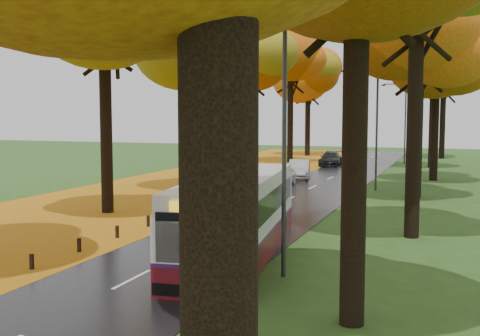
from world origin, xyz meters
The scene contains 14 objects.
road centered at (0.00, 25.00, 0.02)m, with size 6.50×90.00×0.04m, color black.
centre_line centered at (0.00, 25.00, 0.04)m, with size 0.12×90.00×0.01m, color silver.
leaf_verge centered at (-9.00, 25.00, 0.01)m, with size 12.00×90.00×0.02m, color #7D440B.
leaf_drift centered at (-3.05, 25.00, 0.04)m, with size 0.90×90.00×0.01m, color orange.
trees_left centered at (-7.18, 27.06, 9.53)m, with size 9.20×74.00×13.88m.
trees_right centered at (7.19, 26.91, 9.69)m, with size 9.30×74.20×13.96m.
bollard_row centered at (-3.70, 4.70, 0.26)m, with size 0.11×23.51×0.52m.
streetlamp_near centered at (3.95, 8.00, 4.71)m, with size 2.45×0.18×8.00m.
streetlamp_mid centered at (3.95, 30.00, 4.71)m, with size 2.45×0.18×8.00m.
streetlamp_far centered at (3.95, 52.00, 4.71)m, with size 2.45×0.18×8.00m.
bus centered at (1.95, 9.96, 1.52)m, with size 3.87×10.97×2.83m.
car_white centered at (-2.35, 29.77, 0.80)m, with size 1.79×4.45×1.52m, color silver.
car_silver centered at (-2.20, 34.97, 0.76)m, with size 1.53×4.37×1.44m, color #A1A4A9.
car_dark centered at (-2.17, 46.84, 0.69)m, with size 1.83×4.49×1.30m, color black.
Camera 1 is at (9.18, -9.65, 5.09)m, focal length 45.00 mm.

